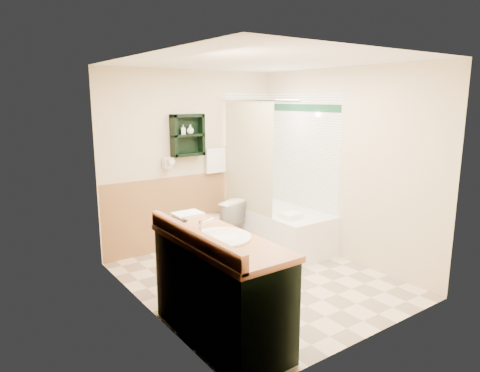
% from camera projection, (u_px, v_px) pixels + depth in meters
% --- Properties ---
extents(floor, '(3.00, 3.00, 0.00)m').
position_uv_depth(floor, '(258.00, 280.00, 4.87)').
color(floor, beige).
rests_on(floor, ground).
extents(back_wall, '(2.60, 0.04, 2.40)m').
position_uv_depth(back_wall, '(191.00, 160.00, 5.84)').
color(back_wall, beige).
rests_on(back_wall, ground).
extents(left_wall, '(0.04, 3.00, 2.40)m').
position_uv_depth(left_wall, '(145.00, 191.00, 3.88)').
color(left_wall, beige).
rests_on(left_wall, ground).
extents(right_wall, '(0.04, 3.00, 2.40)m').
position_uv_depth(right_wall, '(342.00, 165.00, 5.38)').
color(right_wall, beige).
rests_on(right_wall, ground).
extents(ceiling, '(2.60, 3.00, 0.04)m').
position_uv_depth(ceiling, '(260.00, 59.00, 4.38)').
color(ceiling, white).
rests_on(ceiling, back_wall).
extents(wainscot_left, '(2.98, 2.98, 1.00)m').
position_uv_depth(wainscot_left, '(151.00, 263.00, 4.04)').
color(wainscot_left, tan).
rests_on(wainscot_left, left_wall).
extents(wainscot_back, '(2.58, 2.58, 1.00)m').
position_uv_depth(wainscot_back, '(193.00, 210.00, 5.95)').
color(wainscot_back, tan).
rests_on(wainscot_back, back_wall).
extents(mirror_frame, '(1.30, 1.30, 1.00)m').
position_uv_depth(mirror_frame, '(176.00, 166.00, 3.41)').
color(mirror_frame, brown).
rests_on(mirror_frame, left_wall).
extents(mirror_glass, '(1.20, 1.20, 0.90)m').
position_uv_depth(mirror_glass, '(177.00, 166.00, 3.41)').
color(mirror_glass, white).
rests_on(mirror_glass, left_wall).
extents(tile_right, '(1.50, 1.50, 2.10)m').
position_uv_depth(tile_right, '(298.00, 169.00, 5.98)').
color(tile_right, white).
rests_on(tile_right, right_wall).
extents(tile_back, '(0.95, 0.95, 2.10)m').
position_uv_depth(tile_back, '(252.00, 165.00, 6.42)').
color(tile_back, white).
rests_on(tile_back, back_wall).
extents(tile_accent, '(1.50, 1.50, 0.10)m').
position_uv_depth(tile_accent, '(299.00, 108.00, 5.81)').
color(tile_accent, '#144629').
rests_on(tile_accent, right_wall).
extents(wall_shelf, '(0.45, 0.15, 0.55)m').
position_uv_depth(wall_shelf, '(188.00, 135.00, 5.62)').
color(wall_shelf, black).
rests_on(wall_shelf, back_wall).
extents(hair_dryer, '(0.10, 0.24, 0.18)m').
position_uv_depth(hair_dryer, '(167.00, 163.00, 5.54)').
color(hair_dryer, silver).
rests_on(hair_dryer, back_wall).
extents(towel_bar, '(0.40, 0.06, 0.40)m').
position_uv_depth(towel_bar, '(215.00, 148.00, 5.95)').
color(towel_bar, white).
rests_on(towel_bar, back_wall).
extents(curtain_rod, '(0.03, 1.60, 0.03)m').
position_uv_depth(curtain_rod, '(256.00, 100.00, 5.37)').
color(curtain_rod, silver).
rests_on(curtain_rod, back_wall).
extents(shower_curtain, '(1.05, 1.05, 1.70)m').
position_uv_depth(shower_curtain, '(248.00, 165.00, 5.68)').
color(shower_curtain, beige).
rests_on(shower_curtain, curtain_rod).
extents(vanity, '(0.59, 1.41, 0.89)m').
position_uv_depth(vanity, '(221.00, 289.00, 3.61)').
color(vanity, black).
rests_on(vanity, ground).
extents(bathtub, '(0.80, 1.50, 0.53)m').
position_uv_depth(bathtub, '(280.00, 228.00, 5.91)').
color(bathtub, white).
rests_on(bathtub, ground).
extents(toilet, '(0.57, 0.78, 0.69)m').
position_uv_depth(toilet, '(217.00, 223.00, 5.88)').
color(toilet, white).
rests_on(toilet, ground).
extents(counter_towel, '(0.27, 0.21, 0.04)m').
position_uv_depth(counter_towel, '(188.00, 215.00, 4.16)').
color(counter_towel, white).
rests_on(counter_towel, vanity).
extents(vanity_book, '(0.17, 0.02, 0.23)m').
position_uv_depth(vanity_book, '(165.00, 211.00, 3.94)').
color(vanity_book, black).
rests_on(vanity_book, vanity).
extents(tub_towel, '(0.25, 0.21, 0.07)m').
position_uv_depth(tub_towel, '(291.00, 216.00, 5.41)').
color(tub_towel, white).
rests_on(tub_towel, bathtub).
extents(soap_bottle_a, '(0.10, 0.13, 0.06)m').
position_uv_depth(soap_bottle_a, '(183.00, 132.00, 5.57)').
color(soap_bottle_a, white).
rests_on(soap_bottle_a, wall_shelf).
extents(soap_bottle_b, '(0.13, 0.15, 0.09)m').
position_uv_depth(soap_bottle_b, '(190.00, 130.00, 5.63)').
color(soap_bottle_b, white).
rests_on(soap_bottle_b, wall_shelf).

